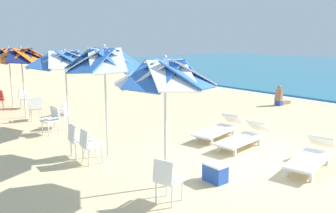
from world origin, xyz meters
name	(u,v)px	position (x,y,z in m)	size (l,w,h in m)	color
ground_plane	(255,160)	(0.00, 0.00, 0.00)	(80.00, 80.00, 0.00)	beige
beach_umbrella_0	(165,75)	(-0.18, -2.77, 2.31)	(2.04, 2.04, 2.70)	silver
plastic_chair_0	(167,178)	(0.40, -3.20, 0.50)	(0.55, 0.57, 0.87)	white
beach_umbrella_1	(105,61)	(-2.60, -2.73, 2.46)	(2.09, 2.09, 2.86)	silver
plastic_chair_1	(89,144)	(-2.41, -3.33, 0.50)	(0.46, 0.49, 0.87)	white
plastic_chair_2	(77,139)	(-2.99, -3.38, 0.50)	(0.48, 0.50, 0.87)	white
beach_umbrella_2	(65,60)	(-5.70, -2.43, 2.32)	(2.53, 2.53, 2.67)	silver
plastic_chair_3	(63,113)	(-6.12, -2.43, 0.50)	(0.63, 0.63, 0.87)	white
plastic_chair_4	(52,119)	(-5.59, -3.02, 0.50)	(0.51, 0.54, 0.87)	white
beach_umbrella_3	(21,56)	(-8.51, -2.93, 2.34)	(2.13, 2.13, 2.71)	silver
plastic_chair_5	(36,107)	(-7.80, -2.77, 0.50)	(0.53, 0.50, 0.87)	white
beach_umbrella_4	(9,55)	(-11.13, -2.66, 2.28)	(2.08, 2.08, 2.66)	silver
plastic_chair_6	(25,97)	(-10.38, -2.35, 0.50)	(0.63, 0.63, 0.87)	white
sun_lounger_0	(312,156)	(1.18, 0.55, 0.28)	(1.06, 2.23, 0.62)	white
sun_lounger_1	(244,137)	(-0.85, 0.61, 0.28)	(0.90, 2.21, 0.62)	white
sun_lounger_2	(219,129)	(-1.92, 0.78, 0.28)	(1.04, 2.23, 0.62)	white
cooler_box	(215,172)	(0.28, -1.78, 0.20)	(0.50, 0.34, 0.40)	blue
beachgoer_seated	(281,99)	(-3.73, 6.88, 0.29)	(0.30, 0.93, 0.92)	#2D4CA5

